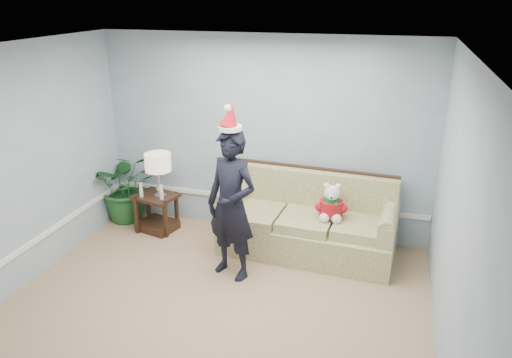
{
  "coord_description": "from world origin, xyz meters",
  "views": [
    {
      "loc": [
        1.68,
        -3.72,
        3.19
      ],
      "look_at": [
        0.17,
        1.55,
        1.11
      ],
      "focal_mm": 35.0,
      "sensor_mm": 36.0,
      "label": 1
    }
  ],
  "objects": [
    {
      "name": "room_shell",
      "position": [
        0.0,
        0.0,
        1.35
      ],
      "size": [
        4.54,
        5.04,
        2.74
      ],
      "color": "tan",
      "rests_on": "ground"
    },
    {
      "name": "wainscot_trim",
      "position": [
        -1.18,
        1.18,
        0.45
      ],
      "size": [
        4.49,
        4.99,
        0.06
      ],
      "color": "white",
      "rests_on": "room_shell"
    },
    {
      "name": "sofa",
      "position": [
        0.73,
        2.04,
        0.36
      ],
      "size": [
        2.24,
        1.07,
        1.03
      ],
      "rotation": [
        0.0,
        0.0,
        -0.06
      ],
      "color": "brown",
      "rests_on": "room_shell"
    },
    {
      "name": "side_table",
      "position": [
        -1.43,
        2.04,
        0.21
      ],
      "size": [
        0.65,
        0.58,
        0.53
      ],
      "rotation": [
        0.0,
        0.0,
        -0.25
      ],
      "color": "#331B12",
      "rests_on": "room_shell"
    },
    {
      "name": "table_lamp",
      "position": [
        -1.33,
        1.99,
        1.01
      ],
      "size": [
        0.35,
        0.35,
        0.63
      ],
      "color": "silver",
      "rests_on": "side_table"
    },
    {
      "name": "candle_pair",
      "position": [
        -1.43,
        1.93,
        0.63
      ],
      "size": [
        0.36,
        0.05,
        0.2
      ],
      "color": "silver",
      "rests_on": "side_table"
    },
    {
      "name": "houseplant",
      "position": [
        -1.99,
        2.27,
        0.53
      ],
      "size": [
        1.22,
        1.16,
        1.06
      ],
      "primitive_type": "imported",
      "rotation": [
        0.0,
        0.0,
        0.44
      ],
      "color": "#1D5324",
      "rests_on": "room_shell"
    },
    {
      "name": "man",
      "position": [
        -0.03,
        1.22,
        0.89
      ],
      "size": [
        0.76,
        0.62,
        1.79
      ],
      "primitive_type": "imported",
      "rotation": [
        0.0,
        0.0,
        -0.35
      ],
      "color": "black",
      "rests_on": "room_shell"
    },
    {
      "name": "santa_hat",
      "position": [
        -0.03,
        1.23,
        1.91
      ],
      "size": [
        0.34,
        0.37,
        0.3
      ],
      "rotation": [
        0.0,
        0.0,
        -0.45
      ],
      "color": "white",
      "rests_on": "man"
    },
    {
      "name": "teddy_bear",
      "position": [
        1.02,
        1.93,
        0.71
      ],
      "size": [
        0.32,
        0.35,
        0.47
      ],
      "rotation": [
        0.0,
        0.0,
        0.09
      ],
      "color": "white",
      "rests_on": "sofa"
    }
  ]
}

